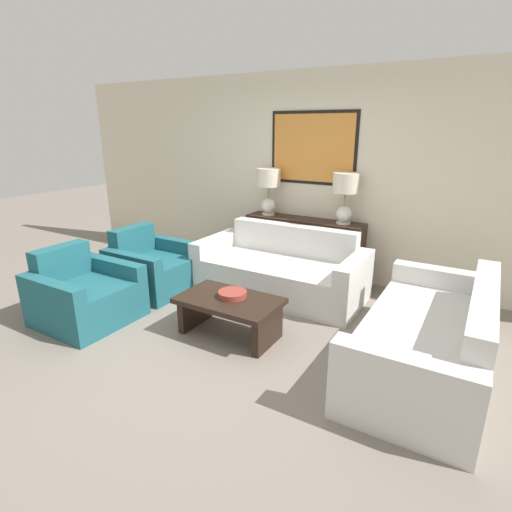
# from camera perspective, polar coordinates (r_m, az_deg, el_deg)

# --- Properties ---
(ground_plane) EXTENTS (20.00, 20.00, 0.00)m
(ground_plane) POSITION_cam_1_polar(r_m,az_deg,el_deg) (3.90, -6.54, -12.33)
(ground_plane) COLOR slate
(back_wall) EXTENTS (8.12, 0.12, 2.65)m
(back_wall) POSITION_cam_1_polar(r_m,az_deg,el_deg) (5.45, 8.17, 11.16)
(back_wall) COLOR beige
(back_wall) RESTS_ON ground_plane
(console_table) EXTENTS (1.60, 0.34, 0.81)m
(console_table) POSITION_cam_1_polar(r_m,az_deg,el_deg) (5.41, 6.71, 1.11)
(console_table) COLOR #332319
(console_table) RESTS_ON ground_plane
(table_lamp_left) EXTENTS (0.32, 0.32, 0.63)m
(table_lamp_left) POSITION_cam_1_polar(r_m,az_deg,el_deg) (5.47, 1.82, 10.06)
(table_lamp_left) COLOR silver
(table_lamp_left) RESTS_ON console_table
(table_lamp_right) EXTENTS (0.32, 0.32, 0.63)m
(table_lamp_right) POSITION_cam_1_polar(r_m,az_deg,el_deg) (5.05, 12.66, 8.97)
(table_lamp_right) COLOR silver
(table_lamp_right) RESTS_ON console_table
(couch_by_back_wall) EXTENTS (2.03, 0.94, 0.79)m
(couch_by_back_wall) POSITION_cam_1_polar(r_m,az_deg,el_deg) (4.89, 3.53, -2.22)
(couch_by_back_wall) COLOR silver
(couch_by_back_wall) RESTS_ON ground_plane
(couch_by_side) EXTENTS (0.94, 2.03, 0.79)m
(couch_by_side) POSITION_cam_1_polar(r_m,az_deg,el_deg) (3.68, 23.52, -10.93)
(couch_by_side) COLOR silver
(couch_by_side) RESTS_ON ground_plane
(coffee_table) EXTENTS (0.98, 0.59, 0.39)m
(coffee_table) POSITION_cam_1_polar(r_m,az_deg,el_deg) (3.91, -3.81, -7.52)
(coffee_table) COLOR black
(coffee_table) RESTS_ON ground_plane
(decorative_bowl) EXTENTS (0.28, 0.28, 0.05)m
(decorative_bowl) POSITION_cam_1_polar(r_m,az_deg,el_deg) (3.88, -3.38, -5.44)
(decorative_bowl) COLOR #93382D
(decorative_bowl) RESTS_ON coffee_table
(armchair_near_back_wall) EXTENTS (0.89, 0.89, 0.76)m
(armchair_near_back_wall) POSITION_cam_1_polar(r_m,az_deg,el_deg) (5.17, -14.52, -1.72)
(armchair_near_back_wall) COLOR #1E5B66
(armchair_near_back_wall) RESTS_ON ground_plane
(armchair_near_camera) EXTENTS (0.89, 0.89, 0.76)m
(armchair_near_camera) POSITION_cam_1_polar(r_m,az_deg,el_deg) (4.58, -23.27, -5.25)
(armchair_near_camera) COLOR #1E5B66
(armchair_near_camera) RESTS_ON ground_plane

